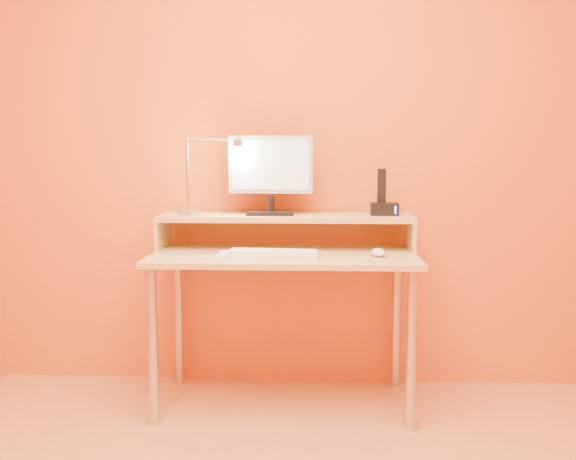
{
  "coord_description": "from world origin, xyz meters",
  "views": [
    {
      "loc": [
        0.15,
        -1.6,
        1.17
      ],
      "look_at": [
        0.02,
        1.13,
        0.83
      ],
      "focal_mm": 38.5,
      "sensor_mm": 36.0,
      "label": 1
    }
  ],
  "objects_px": {
    "phone_dock": "(384,209)",
    "remote_control": "(223,256)",
    "keyboard": "(273,255)",
    "monitor_panel": "(271,165)",
    "mouse": "(378,252)",
    "lamp_base": "(188,212)"
  },
  "relations": [
    {
      "from": "mouse",
      "to": "keyboard",
      "type": "bearing_deg",
      "value": -179.98
    },
    {
      "from": "keyboard",
      "to": "mouse",
      "type": "height_order",
      "value": "mouse"
    },
    {
      "from": "monitor_panel",
      "to": "lamp_base",
      "type": "bearing_deg",
      "value": -171.66
    },
    {
      "from": "phone_dock",
      "to": "keyboard",
      "type": "xyz_separation_m",
      "value": [
        -0.51,
        -0.28,
        -0.18
      ]
    },
    {
      "from": "monitor_panel",
      "to": "mouse",
      "type": "relative_size",
      "value": 3.79
    },
    {
      "from": "keyboard",
      "to": "remote_control",
      "type": "xyz_separation_m",
      "value": [
        -0.21,
        -0.03,
        -0.0
      ]
    },
    {
      "from": "mouse",
      "to": "lamp_base",
      "type": "bearing_deg",
      "value": 161.33
    },
    {
      "from": "remote_control",
      "to": "keyboard",
      "type": "bearing_deg",
      "value": 7.29
    },
    {
      "from": "phone_dock",
      "to": "remote_control",
      "type": "distance_m",
      "value": 0.81
    },
    {
      "from": "keyboard",
      "to": "remote_control",
      "type": "bearing_deg",
      "value": -166.71
    },
    {
      "from": "phone_dock",
      "to": "remote_control",
      "type": "height_order",
      "value": "phone_dock"
    },
    {
      "from": "phone_dock",
      "to": "remote_control",
      "type": "relative_size",
      "value": 0.69
    },
    {
      "from": "monitor_panel",
      "to": "remote_control",
      "type": "xyz_separation_m",
      "value": [
        -0.18,
        -0.32,
        -0.39
      ]
    },
    {
      "from": "keyboard",
      "to": "mouse",
      "type": "distance_m",
      "value": 0.47
    },
    {
      "from": "lamp_base",
      "to": "phone_dock",
      "type": "bearing_deg",
      "value": 1.84
    },
    {
      "from": "mouse",
      "to": "remote_control",
      "type": "height_order",
      "value": "mouse"
    },
    {
      "from": "lamp_base",
      "to": "mouse",
      "type": "xyz_separation_m",
      "value": [
        0.88,
        -0.2,
        -0.15
      ]
    },
    {
      "from": "phone_dock",
      "to": "monitor_panel",
      "type": "bearing_deg",
      "value": -178.89
    },
    {
      "from": "lamp_base",
      "to": "remote_control",
      "type": "height_order",
      "value": "lamp_base"
    },
    {
      "from": "monitor_panel",
      "to": "lamp_base",
      "type": "relative_size",
      "value": 4.0
    },
    {
      "from": "monitor_panel",
      "to": "remote_control",
      "type": "relative_size",
      "value": 2.14
    },
    {
      "from": "keyboard",
      "to": "phone_dock",
      "type": "bearing_deg",
      "value": 33.17
    }
  ]
}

